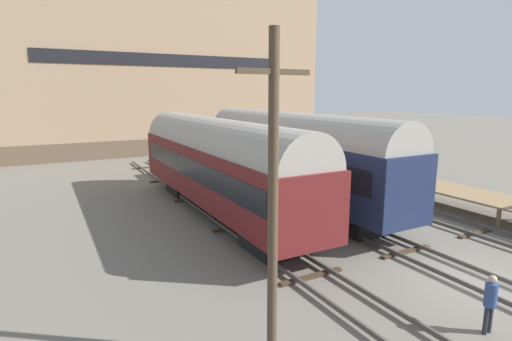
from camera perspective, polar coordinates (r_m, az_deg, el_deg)
ground_plane at (r=16.12m, az=28.86°, el=-13.90°), size 200.00×200.00×0.00m
track_left at (r=12.66m, az=16.43°, el=-19.19°), size 2.60×60.00×0.26m
track_middle at (r=16.07m, az=28.91°, el=-13.43°), size 2.60×60.00×0.26m
train_car_navy at (r=23.26m, az=5.04°, el=2.66°), size 2.92×17.29×5.36m
train_car_maroon at (r=20.90m, az=-5.61°, el=1.34°), size 3.05×17.09×5.18m
person_worker at (r=12.84m, az=30.48°, el=-15.52°), size 0.32×0.32×1.68m
utility_pole at (r=9.12m, az=2.44°, el=-3.95°), size 1.80×0.24×7.81m
warehouse_building at (r=48.97m, az=-14.04°, el=13.51°), size 36.42×12.24×17.70m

